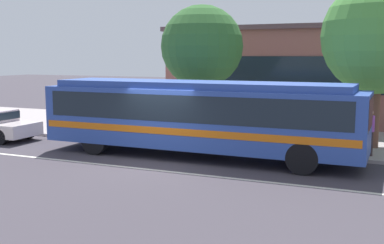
{
  "coord_description": "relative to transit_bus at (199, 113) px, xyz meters",
  "views": [
    {
      "loc": [
        7.44,
        -13.98,
        3.6
      ],
      "look_at": [
        0.78,
        1.33,
        1.3
      ],
      "focal_mm": 44.8,
      "sensor_mm": 36.0,
      "label": 1
    }
  ],
  "objects": [
    {
      "name": "sidewalk_slab",
      "position": [
        -0.93,
        5.35,
        -1.52
      ],
      "size": [
        60.0,
        8.0,
        0.12
      ],
      "primitive_type": "cube",
      "color": "#9A9192",
      "rests_on": "ground_plane"
    },
    {
      "name": "pedestrian_walking_along_curb",
      "position": [
        5.61,
        2.05,
        -0.5
      ],
      "size": [
        0.45,
        0.45,
        1.65
      ],
      "color": "#352A2D",
      "rests_on": "sidewalk_slab"
    },
    {
      "name": "street_tree_mid_block",
      "position": [
        5.71,
        3.8,
        2.73
      ],
      "size": [
        4.29,
        4.29,
        6.35
      ],
      "color": "brown",
      "rests_on": "sidewalk_slab"
    },
    {
      "name": "lane_stripe_center",
      "position": [
        -0.93,
        -2.38,
        -1.58
      ],
      "size": [
        56.0,
        0.16,
        0.01
      ],
      "primitive_type": "cube",
      "color": "silver",
      "rests_on": "ground_plane"
    },
    {
      "name": "pedestrian_waiting_near_sign",
      "position": [
        -4.43,
        1.8,
        -0.43
      ],
      "size": [
        0.44,
        0.44,
        1.76
      ],
      "color": "#77674D",
      "rests_on": "sidewalk_slab"
    },
    {
      "name": "transit_bus",
      "position": [
        0.0,
        0.0,
        0.0
      ],
      "size": [
        11.51,
        2.5,
        2.72
      ],
      "color": "#2B489D",
      "rests_on": "ground_plane"
    },
    {
      "name": "station_building",
      "position": [
        3.44,
        11.25,
        1.01
      ],
      "size": [
        17.92,
        6.91,
        5.17
      ],
      "color": "#8A504B",
      "rests_on": "ground_plane"
    },
    {
      "name": "ground_plane",
      "position": [
        -0.93,
        -1.58,
        -1.58
      ],
      "size": [
        120.0,
        120.0,
        0.0
      ],
      "primitive_type": "plane",
      "color": "#3C373F"
    },
    {
      "name": "street_tree_near_stop",
      "position": [
        -1.59,
        4.18,
        2.43
      ],
      "size": [
        3.62,
        3.62,
        5.72
      ],
      "color": "brown",
      "rests_on": "sidewalk_slab"
    }
  ]
}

